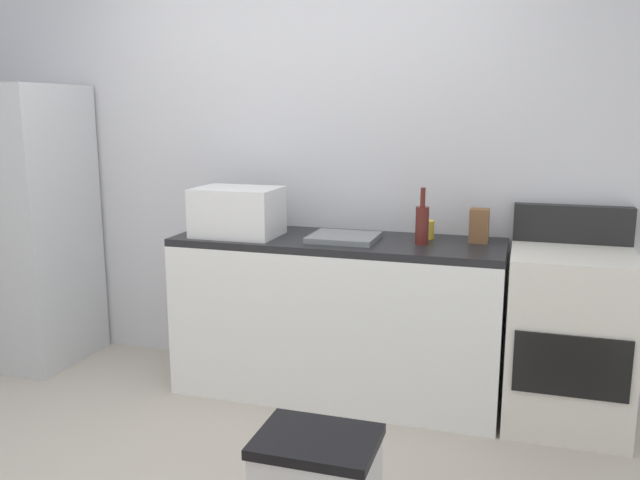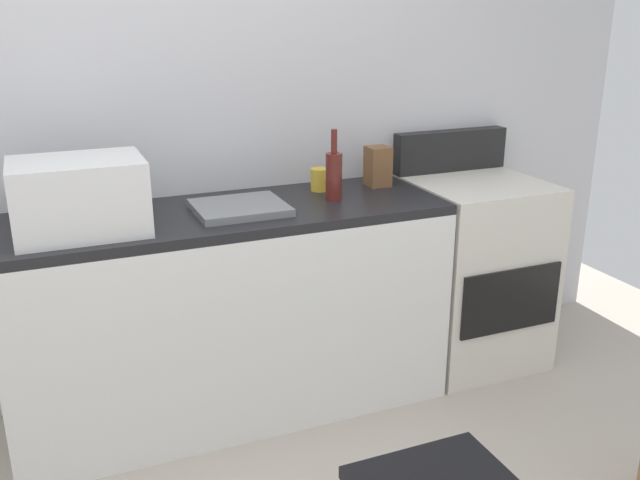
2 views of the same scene
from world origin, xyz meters
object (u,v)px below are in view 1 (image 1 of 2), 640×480
object	(u,v)px
microwave	(238,212)
coffee_mug	(427,230)
refrigerator	(24,226)
wine_bottle	(422,224)
stove_oven	(568,336)
knife_block	(479,226)

from	to	relation	value
microwave	coffee_mug	distance (m)	1.05
refrigerator	coffee_mug	bearing A→B (deg)	4.38
refrigerator	wine_bottle	distance (m)	2.52
refrigerator	stove_oven	world-z (taller)	refrigerator
microwave	knife_block	xyz separation A→B (m)	(1.31, 0.20, -0.05)
microwave	refrigerator	bearing A→B (deg)	178.83
refrigerator	microwave	world-z (taller)	refrigerator
wine_bottle	coffee_mug	world-z (taller)	wine_bottle
wine_bottle	knife_block	xyz separation A→B (m)	(0.28, 0.14, -0.02)
refrigerator	stove_oven	bearing A→B (deg)	0.97
stove_oven	wine_bottle	world-z (taller)	wine_bottle
microwave	coffee_mug	world-z (taller)	microwave
refrigerator	coffee_mug	world-z (taller)	refrigerator
coffee_mug	microwave	bearing A→B (deg)	-167.75
microwave	wine_bottle	world-z (taller)	wine_bottle
refrigerator	wine_bottle	world-z (taller)	refrigerator
microwave	wine_bottle	xyz separation A→B (m)	(1.02, 0.06, -0.03)
stove_oven	wine_bottle	distance (m)	0.93
microwave	wine_bottle	size ratio (longest dim) A/B	1.53
refrigerator	wine_bottle	xyz separation A→B (m)	(2.52, 0.03, 0.14)
coffee_mug	stove_oven	bearing A→B (deg)	-10.38
microwave	coffee_mug	size ratio (longest dim) A/B	4.60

